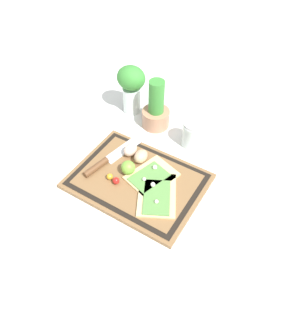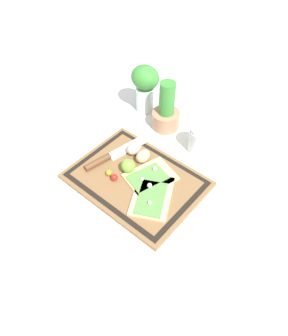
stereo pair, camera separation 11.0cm
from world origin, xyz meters
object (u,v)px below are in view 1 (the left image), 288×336
object	(u,v)px
knife	(105,161)
cherry_tomato_yellow	(110,177)
egg_pink	(130,150)
sauce_jar	(192,135)
pizza_slice_near	(157,195)
lime	(128,168)
cherry_tomato_red	(116,181)
egg_brown	(141,156)
herb_pot	(156,111)
herb_glass	(131,85)
pizza_slice_far	(151,176)

from	to	relation	value
knife	cherry_tomato_yellow	bearing A→B (deg)	-42.07
egg_pink	sauce_jar	xyz separation A→B (m)	(0.16, 0.18, 0.00)
pizza_slice_near	egg_pink	world-z (taller)	egg_pink
cherry_tomato_yellow	sauce_jar	distance (m)	0.35
lime	cherry_tomato_red	bearing A→B (deg)	-97.53
cherry_tomato_red	sauce_jar	world-z (taller)	sauce_jar
knife	sauce_jar	world-z (taller)	sauce_jar
knife	cherry_tomato_yellow	distance (m)	0.08
egg_brown	lime	bearing A→B (deg)	-95.37
egg_brown	herb_pot	xyz separation A→B (m)	(-0.07, 0.21, 0.03)
herb_pot	sauce_jar	distance (m)	0.18
egg_pink	herb_glass	xyz separation A→B (m)	(-0.15, 0.23, 0.08)
cherry_tomato_yellow	herb_glass	distance (m)	0.41
egg_brown	lime	xyz separation A→B (m)	(-0.01, -0.07, 0.00)
egg_brown	herb_pot	size ratio (longest dim) A/B	0.29
pizza_slice_near	cherry_tomato_yellow	xyz separation A→B (m)	(-0.17, -0.02, 0.01)
herb_pot	herb_glass	size ratio (longest dim) A/B	0.99
pizza_slice_near	sauce_jar	world-z (taller)	sauce_jar
knife	egg_brown	bearing A→B (deg)	37.08
knife	herb_glass	xyz separation A→B (m)	(-0.10, 0.32, 0.09)
herb_glass	knife	bearing A→B (deg)	-72.98
egg_pink	herb_glass	size ratio (longest dim) A/B	0.29
egg_pink	sauce_jar	bearing A→B (deg)	49.04
pizza_slice_far	sauce_jar	world-z (taller)	sauce_jar
pizza_slice_far	lime	size ratio (longest dim) A/B	3.79
egg_pink	pizza_slice_far	bearing A→B (deg)	-24.95
pizza_slice_near	egg_brown	bearing A→B (deg)	140.21
pizza_slice_far	cherry_tomato_yellow	distance (m)	0.14
lime	sauce_jar	size ratio (longest dim) A/B	0.48
cherry_tomato_red	cherry_tomato_yellow	world-z (taller)	cherry_tomato_red
pizza_slice_near	pizza_slice_far	distance (m)	0.08
pizza_slice_far	sauce_jar	size ratio (longest dim) A/B	1.83
herb_glass	lime	bearing A→B (deg)	-58.71
pizza_slice_far	cherry_tomato_red	size ratio (longest dim) A/B	7.86
knife	lime	distance (m)	0.09
pizza_slice_far	lime	bearing A→B (deg)	-163.61
pizza_slice_far	lime	xyz separation A→B (m)	(-0.08, -0.02, 0.02)
lime	herb_glass	bearing A→B (deg)	121.29
pizza_slice_near	cherry_tomato_red	world-z (taller)	same
knife	egg_pink	distance (m)	0.10
lime	cherry_tomato_red	size ratio (longest dim) A/B	2.07
pizza_slice_near	herb_pot	size ratio (longest dim) A/B	1.06
pizza_slice_far	sauce_jar	distance (m)	0.24
lime	cherry_tomato_yellow	bearing A→B (deg)	-123.38
egg_pink	lime	xyz separation A→B (m)	(0.04, -0.08, 0.00)
egg_brown	egg_pink	world-z (taller)	same
sauce_jar	herb_glass	bearing A→B (deg)	169.68
egg_pink	pizza_slice_near	bearing A→B (deg)	-32.93
pizza_slice_far	knife	xyz separation A→B (m)	(-0.17, -0.03, 0.00)
pizza_slice_near	lime	size ratio (longest dim) A/B	4.33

